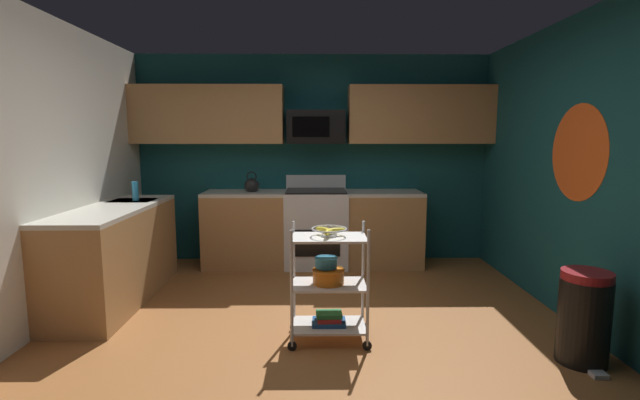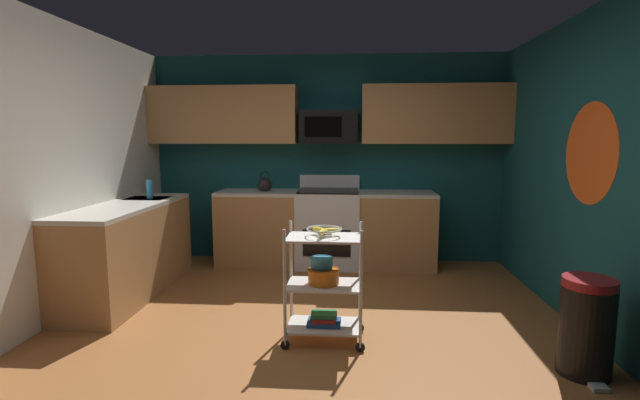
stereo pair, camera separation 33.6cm
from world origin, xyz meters
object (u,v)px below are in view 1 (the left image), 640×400
microwave (316,127)px  trash_can (584,317)px  book_stack (329,319)px  mixing_bowl_large (328,276)px  mixing_bowl_small (326,262)px  oven_range (316,227)px  kettle (252,185)px  dish_soap_bottle (135,191)px  rolling_cart (329,284)px  fruit_bowl (329,230)px

microwave → trash_can: microwave is taller
book_stack → mixing_bowl_large: bearing=-180.0°
mixing_bowl_small → oven_range: bearing=91.9°
kettle → dish_soap_bottle: size_ratio=1.32×
oven_range → book_stack: (0.09, -2.15, -0.31)m
oven_range → trash_can: bearing=-53.6°
mixing_bowl_small → dish_soap_bottle: dish_soap_bottle is taller
trash_can → microwave: bearing=125.3°
kettle → mixing_bowl_large: bearing=-68.0°
book_stack → dish_soap_bottle: size_ratio=1.30×
trash_can → book_stack: bearing=168.1°
dish_soap_bottle → trash_can: bearing=-24.8°
mixing_bowl_small → dish_soap_bottle: 2.40m
dish_soap_bottle → kettle: bearing=35.2°
kettle → rolling_cart: bearing=-67.8°
oven_range → mixing_bowl_small: (0.07, -2.11, 0.14)m
trash_can → dish_soap_bottle: bearing=155.2°
mixing_bowl_large → kettle: 2.36m
microwave → kettle: (-0.78, -0.11, -0.70)m
fruit_bowl → trash_can: fruit_bowl is taller
mixing_bowl_small → microwave: bearing=91.8°
mixing_bowl_large → mixing_bowl_small: (-0.02, 0.04, 0.10)m
mixing_bowl_large → trash_can: (1.78, -0.37, -0.19)m
rolling_cart → dish_soap_bottle: bearing=145.5°
rolling_cart → kettle: (-0.87, 2.15, 0.54)m
mixing_bowl_small → trash_can: (1.79, -0.41, -0.29)m
fruit_bowl → mixing_bowl_small: 0.26m
microwave → mixing_bowl_large: microwave is taller
kettle → book_stack: bearing=-67.8°
microwave → fruit_bowl: microwave is taller
kettle → dish_soap_bottle: (-1.11, -0.78, 0.02)m
rolling_cart → mixing_bowl_large: (-0.01, 0.00, 0.07)m
trash_can → rolling_cart: bearing=168.1°
book_stack → mixing_bowl_small: bearing=119.4°
mixing_bowl_small → kettle: bearing=112.0°
mixing_bowl_small → rolling_cart: bearing=-60.6°
microwave → fruit_bowl: bearing=-87.7°
microwave → fruit_bowl: (0.09, -2.25, -0.82)m
fruit_bowl → kettle: (-0.87, 2.15, 0.12)m
rolling_cart → trash_can: size_ratio=1.39×
microwave → fruit_bowl: size_ratio=2.57×
oven_range → mixing_bowl_small: size_ratio=6.04×
fruit_bowl → dish_soap_bottle: 2.41m
oven_range → dish_soap_bottle: size_ratio=5.50×
fruit_bowl → trash_can: bearing=-11.9°
microwave → trash_can: 3.50m
fruit_bowl → trash_can: (1.77, -0.37, -0.55)m
microwave → dish_soap_bottle: bearing=-154.8°
rolling_cart → book_stack: (0.00, 0.00, -0.28)m
oven_range → rolling_cart: (0.09, -2.15, -0.03)m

